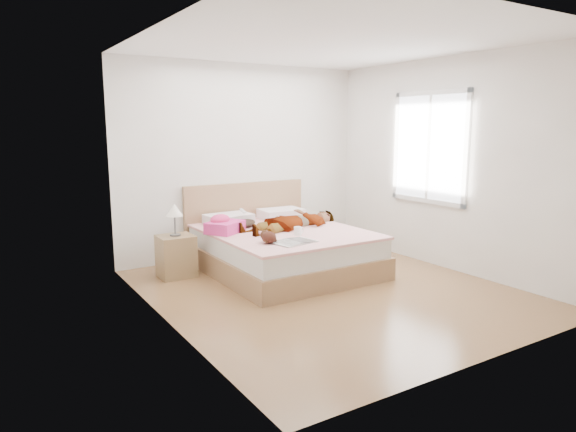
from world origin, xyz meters
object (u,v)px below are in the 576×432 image
object	(u,v)px
phone	(243,211)
coffee_mug	(298,231)
woman	(293,219)
magazine	(295,242)
bed	(280,247)
towel	(224,225)
plush_toy	(268,237)
nightstand	(176,253)

from	to	relation	value
phone	coffee_mug	world-z (taller)	phone
woman	magazine	size ratio (longest dim) A/B	3.03
bed	towel	world-z (taller)	bed
plush_toy	bed	bearing A→B (deg)	49.43
bed	plush_toy	size ratio (longest dim) A/B	8.65
phone	bed	bearing A→B (deg)	-67.71
woman	magazine	distance (m)	0.91
magazine	plush_toy	bearing A→B (deg)	152.88
bed	plush_toy	world-z (taller)	bed
phone	towel	world-z (taller)	towel
magazine	phone	bearing A→B (deg)	91.56
plush_toy	nightstand	distance (m)	1.23
phone	coffee_mug	size ratio (longest dim) A/B	0.79
coffee_mug	nightstand	xyz separation A→B (m)	(-1.21, 0.80, -0.27)
phone	magazine	distance (m)	1.19
coffee_mug	plush_toy	world-z (taller)	plush_toy
phone	towel	xyz separation A→B (m)	(-0.40, -0.27, -0.10)
towel	plush_toy	size ratio (longest dim) A/B	2.22
nightstand	towel	bearing A→B (deg)	-20.03
phone	plush_toy	world-z (taller)	phone
bed	coffee_mug	xyz separation A→B (m)	(-0.02, -0.43, 0.29)
woman	bed	world-z (taller)	bed
phone	nightstand	world-z (taller)	nightstand
plush_toy	nightstand	size ratio (longest dim) A/B	0.27
plush_toy	towel	bearing A→B (deg)	102.19
woman	towel	bearing A→B (deg)	-109.50
bed	nightstand	size ratio (longest dim) A/B	2.38
magazine	coffee_mug	xyz separation A→B (m)	(0.24, 0.31, 0.04)
woman	nightstand	size ratio (longest dim) A/B	1.71
phone	coffee_mug	bearing A→B (deg)	-83.81
towel	plush_toy	xyz separation A→B (m)	(0.17, -0.78, -0.02)
towel	magazine	world-z (taller)	towel
phone	plush_toy	bearing A→B (deg)	-113.59
coffee_mug	magazine	bearing A→B (deg)	-128.13
woman	coffee_mug	bearing A→B (deg)	-36.91
phone	bed	size ratio (longest dim) A/B	0.05
woman	nightstand	bearing A→B (deg)	-114.06
bed	phone	bearing A→B (deg)	123.56
woman	phone	world-z (taller)	phone
magazine	nightstand	size ratio (longest dim) A/B	0.57
woman	phone	size ratio (longest dim) A/B	14.88
woman	bed	xyz separation A→B (m)	(-0.21, -0.04, -0.34)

